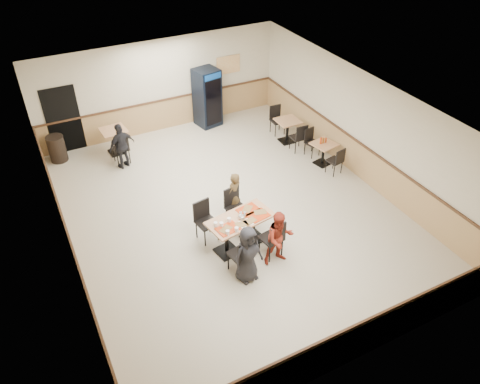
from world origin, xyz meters
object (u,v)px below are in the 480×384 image
back_table (115,137)px  side_table_near (323,150)px  lone_diner (122,146)px  diner_man_opposite (234,196)px  diner_woman_left (248,254)px  diner_woman_right (279,238)px  main_table (240,228)px  side_table_far (288,127)px  trash_bin (57,149)px  pepsi_cooler (207,98)px

back_table → side_table_near: bearing=-33.0°
lone_diner → side_table_near: bearing=136.6°
diner_man_opposite → lone_diner: size_ratio=0.95×
diner_woman_left → diner_woman_right: diner_woman_left is taller
main_table → diner_woman_left: (-0.33, -1.00, 0.15)m
main_table → diner_woman_left: diner_woman_left is taller
diner_woman_right → side_table_far: diner_woman_right is taller
diner_woman_left → side_table_near: size_ratio=1.85×
side_table_far → trash_bin: trash_bin is taller
diner_woman_right → back_table: (-2.01, 6.34, -0.16)m
main_table → back_table: bearing=95.7°
diner_woman_left → pepsi_cooler: pepsi_cooler is taller
lone_diner → back_table: size_ratio=1.78×
main_table → diner_woman_right: (0.53, -0.86, 0.14)m
diner_woman_left → trash_bin: diner_woman_left is taller
side_table_far → pepsi_cooler: pepsi_cooler is taller
lone_diner → back_table: bearing=-107.8°
lone_diner → back_table: (-0.00, 0.90, -0.18)m
side_table_near → pepsi_cooler: 4.36m
back_table → trash_bin: trash_bin is taller
trash_bin → diner_woman_right: bearing=-61.2°
side_table_near → back_table: back_table is taller
diner_woman_left → side_table_near: diner_woman_left is taller
lone_diner → trash_bin: lone_diner is taller
lone_diner → side_table_far: lone_diner is taller
pepsi_cooler → lone_diner: bearing=-169.6°
main_table → trash_bin: size_ratio=2.04×
main_table → diner_woman_left: 1.07m
diner_woman_left → trash_bin: bearing=104.0°
diner_woman_right → lone_diner: size_ratio=0.98×
side_table_far → back_table: size_ratio=0.95×
lone_diner → back_table: lone_diner is taller
side_table_near → trash_bin: bearing=151.4°
main_table → lone_diner: lone_diner is taller
main_table → back_table: (-1.48, 5.49, -0.02)m
side_table_far → trash_bin: bearing=162.0°
pepsi_cooler → trash_bin: (-4.94, -0.04, -0.57)m
side_table_near → diner_woman_left: bearing=-143.6°
diner_man_opposite → back_table: 4.84m
pepsi_cooler → diner_man_opposite: bearing=-117.8°
diner_woman_right → side_table_near: size_ratio=1.82×
main_table → pepsi_cooler: 6.16m
side_table_far → diner_man_opposite: bearing=-140.6°
pepsi_cooler → trash_bin: 4.97m
diner_woman_left → diner_man_opposite: 2.11m
side_table_far → pepsi_cooler: size_ratio=0.39×
diner_woman_right → trash_bin: size_ratio=1.71×
side_table_near → back_table: (-5.29, 3.44, 0.07)m
side_table_far → trash_bin: size_ratio=0.93×
back_table → diner_woman_right: bearing=-72.4°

